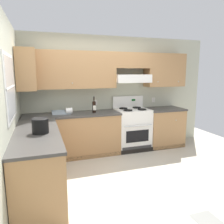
# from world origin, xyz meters

# --- Properties ---
(ground_plane) EXTENTS (7.04, 7.04, 0.00)m
(ground_plane) POSITION_xyz_m (0.00, 0.00, 0.00)
(ground_plane) COLOR #B2AA99
(floor_accent_tile) EXTENTS (0.30, 0.30, 0.01)m
(floor_accent_tile) POSITION_xyz_m (0.66, -1.34, 0.00)
(floor_accent_tile) COLOR slate
(floor_accent_tile) RESTS_ON ground_plane
(wall_back) EXTENTS (4.68, 0.57, 2.55)m
(wall_back) POSITION_xyz_m (0.40, 1.53, 1.48)
(wall_back) COLOR #B7BAA3
(wall_back) RESTS_ON ground_plane
(wall_left) EXTENTS (0.47, 4.00, 2.55)m
(wall_left) POSITION_xyz_m (-1.59, 0.23, 1.34)
(wall_left) COLOR #B7BAA3
(wall_left) RESTS_ON ground_plane
(counter_back_run) EXTENTS (3.60, 0.65, 0.91)m
(counter_back_run) POSITION_xyz_m (0.11, 1.24, 0.45)
(counter_back_run) COLOR #A87A4C
(counter_back_run) RESTS_ON ground_plane
(counter_left_run) EXTENTS (0.63, 1.91, 0.91)m
(counter_left_run) POSITION_xyz_m (-1.24, -0.00, 0.45)
(counter_left_run) COLOR #A87A4C
(counter_left_run) RESTS_ON ground_plane
(stove) EXTENTS (0.76, 0.62, 1.20)m
(stove) POSITION_xyz_m (0.80, 1.25, 0.48)
(stove) COLOR white
(stove) RESTS_ON ground_plane
(wine_bottle) EXTENTS (0.07, 0.08, 0.34)m
(wine_bottle) POSITION_xyz_m (-0.09, 1.22, 1.05)
(wine_bottle) COLOR black
(wine_bottle) RESTS_ON counter_back_run
(bowl) EXTENTS (0.37, 0.26, 0.06)m
(bowl) POSITION_xyz_m (-0.77, 1.32, 0.93)
(bowl) COLOR #9EADB7
(bowl) RESTS_ON counter_back_run
(bucket) EXTENTS (0.24, 0.24, 0.21)m
(bucket) POSITION_xyz_m (-1.19, -0.08, 1.02)
(bucket) COLOR black
(bucket) RESTS_ON counter_left_run
(paper_towel_roll) EXTENTS (0.13, 0.13, 0.13)m
(paper_towel_roll) POSITION_xyz_m (-0.62, 1.24, 0.97)
(paper_towel_roll) COLOR white
(paper_towel_roll) RESTS_ON counter_back_run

